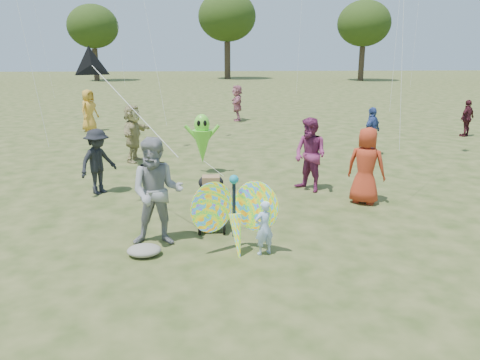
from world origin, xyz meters
name	(u,v)px	position (x,y,z in m)	size (l,w,h in m)	color
ground	(259,268)	(0.00, 0.00, 0.00)	(160.00, 160.00, 0.00)	#51592B
child_girl	(264,228)	(0.15, 0.55, 0.49)	(0.36, 0.24, 0.99)	#AAC5F1
adult_man	(157,192)	(-1.73, 1.13, 1.00)	(0.97, 0.76, 2.00)	gray
grey_bag	(144,250)	(-1.94, 0.64, 0.09)	(0.60, 0.49, 0.19)	gray
crowd_a	(366,166)	(2.85, 3.25, 0.90)	(0.88, 0.57, 1.80)	#A9321B
crowd_b	(98,162)	(-3.52, 4.48, 0.82)	(1.05, 0.61, 1.63)	black
crowd_c	(372,132)	(4.75, 8.28, 0.83)	(0.98, 0.41, 1.66)	#344991
crowd_d	(133,133)	(-3.17, 8.02, 0.92)	(1.71, 0.54, 1.84)	tan
crowd_e	(310,155)	(1.77, 4.32, 0.94)	(0.91, 0.71, 1.88)	#7C2959
crowd_g	(89,111)	(-6.01, 14.17, 0.92)	(0.90, 0.59, 1.85)	gold
crowd_h	(467,118)	(10.03, 11.71, 0.76)	(0.90, 0.37, 1.53)	#441620
crowd_j	(237,103)	(0.76, 17.03, 0.91)	(1.68, 0.53, 1.81)	#B16577
jogging_stroller	(211,198)	(-0.75, 1.95, 0.61)	(0.54, 1.06, 1.09)	black
butterfly_kite	(235,216)	(-0.35, 0.62, 0.69)	(1.74, 0.75, 1.63)	#FF4628
delta_kite_rig	(92,66)	(-3.19, 3.28, 3.16)	(2.33, 2.38, 1.98)	black
alien_kite	(202,141)	(-0.95, 6.31, 0.97)	(1.12, 0.69, 1.74)	#69E034
tree_line	(247,18)	(3.67, 44.99, 6.86)	(91.78, 33.60, 10.79)	#3A2D21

